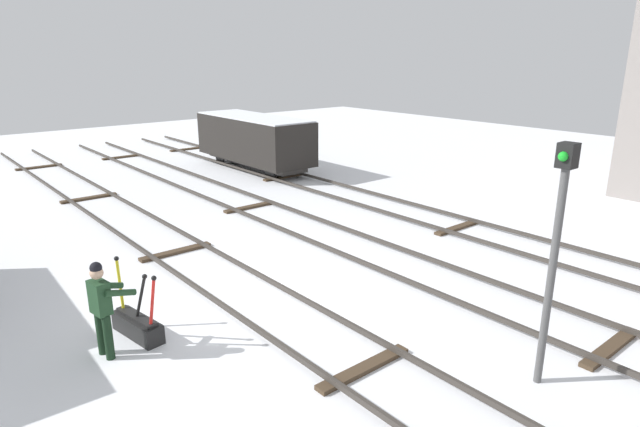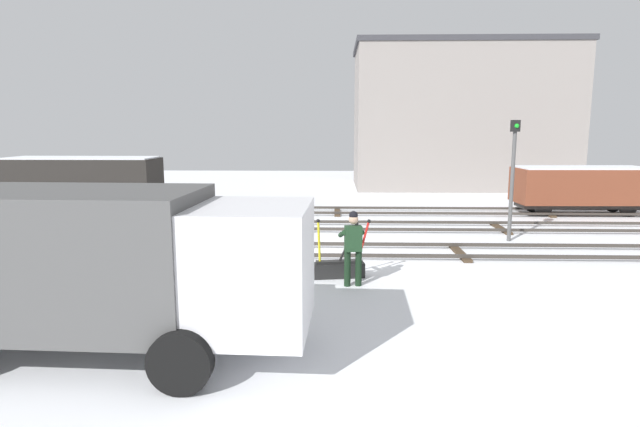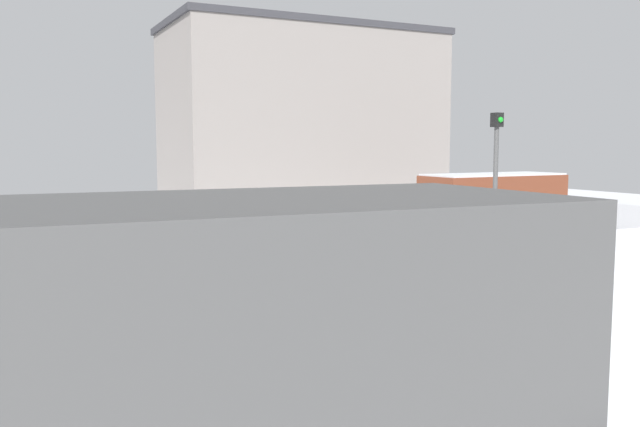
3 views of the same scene
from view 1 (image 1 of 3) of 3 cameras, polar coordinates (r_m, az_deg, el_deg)
ground_plane at (r=11.70m, az=-7.60°, el=-8.97°), size 60.00×60.00×0.00m
track_main_line at (r=11.66m, az=-7.62°, el=-8.50°), size 44.00×1.94×0.18m
track_siding_near at (r=13.88m, az=5.79°, el=-4.17°), size 44.00×1.94×0.18m
track_siding_far at (r=16.48m, az=14.48°, el=-1.23°), size 44.00×1.94×0.18m
switch_lever_frame at (r=10.64m, az=-18.86°, el=-11.08°), size 1.41×0.55×1.45m
rail_worker at (r=9.88m, az=-22.19°, el=-8.90°), size 0.61×0.72×1.75m
signal_post at (r=8.64m, az=23.81°, el=-2.91°), size 0.24×0.32×3.85m
freight_car_back_track at (r=24.05m, az=-7.04°, el=7.87°), size 6.37×2.18×2.38m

